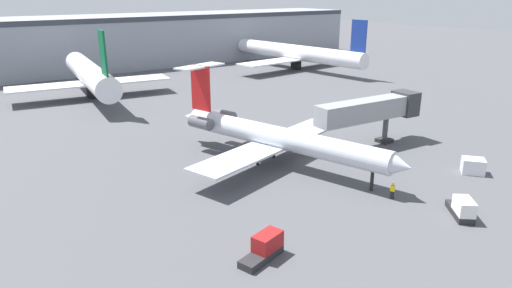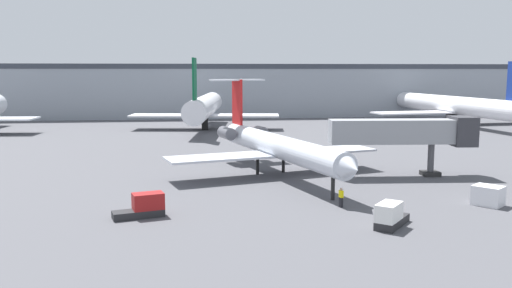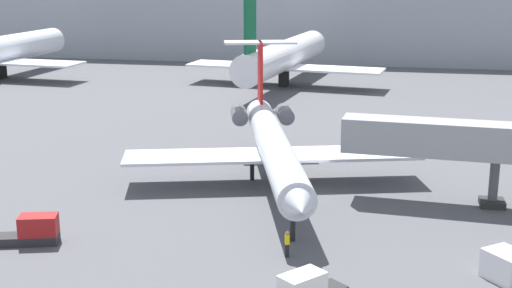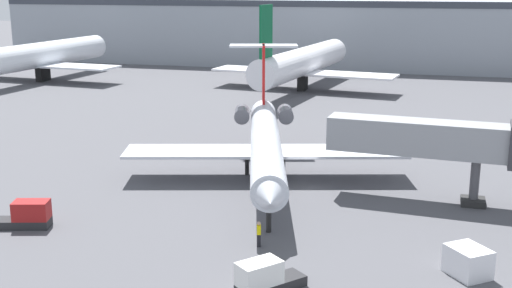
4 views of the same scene
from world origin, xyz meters
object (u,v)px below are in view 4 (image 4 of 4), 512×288
(parked_airliner_west_end, at_px, (41,55))
(parked_airliner_west_mid, at_px, (303,62))
(regional_jet, at_px, (265,139))
(baggage_tug_trailing, at_px, (27,216))
(cargo_container_uld, at_px, (468,262))
(ground_crew_marshaller, at_px, (259,234))
(jet_bridge, at_px, (446,141))
(baggage_tug_lead, at_px, (264,278))

(parked_airliner_west_end, bearing_deg, parked_airliner_west_mid, 3.08)
(regional_jet, xyz_separation_m, parked_airliner_west_mid, (-6.48, 47.28, 0.99))
(baggage_tug_trailing, height_order, cargo_container_uld, baggage_tug_trailing)
(regional_jet, relative_size, ground_crew_marshaller, 18.15)
(baggage_tug_trailing, height_order, parked_airliner_west_mid, parked_airliner_west_mid)
(ground_crew_marshaller, relative_size, cargo_container_uld, 0.56)
(regional_jet, distance_m, ground_crew_marshaller, 15.37)
(ground_crew_marshaller, height_order, cargo_container_uld, cargo_container_uld)
(baggage_tug_trailing, bearing_deg, cargo_container_uld, 0.36)
(jet_bridge, height_order, baggage_tug_trailing, jet_bridge)
(parked_airliner_west_end, bearing_deg, regional_jet, -41.09)
(jet_bridge, relative_size, parked_airliner_west_end, 0.48)
(regional_jet, bearing_deg, ground_crew_marshaller, -76.78)
(baggage_tug_lead, height_order, baggage_tug_trailing, same)
(regional_jet, bearing_deg, parked_airliner_west_end, 138.91)
(jet_bridge, distance_m, baggage_tug_trailing, 31.02)
(ground_crew_marshaller, bearing_deg, parked_airliner_west_mid, 99.11)
(regional_jet, height_order, jet_bridge, regional_jet)
(jet_bridge, height_order, cargo_container_uld, jet_bridge)
(baggage_tug_trailing, height_order, parked_airliner_west_end, parked_airliner_west_end)
(jet_bridge, relative_size, baggage_tug_trailing, 3.79)
(regional_jet, bearing_deg, parked_airliner_west_mid, 97.81)
(jet_bridge, height_order, parked_airliner_west_end, parked_airliner_west_end)
(cargo_container_uld, height_order, parked_airliner_west_end, parked_airliner_west_end)
(regional_jet, xyz_separation_m, baggage_tug_trailing, (-12.90, -15.81, -2.61))
(jet_bridge, height_order, ground_crew_marshaller, jet_bridge)
(parked_airliner_west_end, bearing_deg, baggage_tug_trailing, -57.57)
(baggage_tug_trailing, xyz_separation_m, cargo_container_uld, (29.13, 0.18, 0.02))
(baggage_tug_lead, relative_size, cargo_container_uld, 1.31)
(ground_crew_marshaller, distance_m, parked_airliner_west_mid, 62.92)
(baggage_tug_lead, xyz_separation_m, parked_airliner_west_mid, (-11.94, 68.16, 3.59))
(ground_crew_marshaller, bearing_deg, cargo_container_uld, -3.92)
(parked_airliner_west_mid, bearing_deg, baggage_tug_trailing, -95.81)
(baggage_tug_trailing, xyz_separation_m, parked_airliner_west_mid, (6.42, 63.08, 3.59))
(baggage_tug_trailing, distance_m, parked_airliner_west_end, 71.96)
(jet_bridge, xyz_separation_m, baggage_tug_trailing, (-27.68, -13.41, -4.02))
(baggage_tug_lead, distance_m, cargo_container_uld, 11.99)
(baggage_tug_lead, bearing_deg, jet_bridge, 63.23)
(parked_airliner_west_end, bearing_deg, jet_bridge, -35.51)
(cargo_container_uld, bearing_deg, baggage_tug_lead, -154.01)
(baggage_tug_lead, xyz_separation_m, cargo_container_uld, (10.77, 5.25, 0.02))
(parked_airliner_west_mid, bearing_deg, regional_jet, -82.19)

